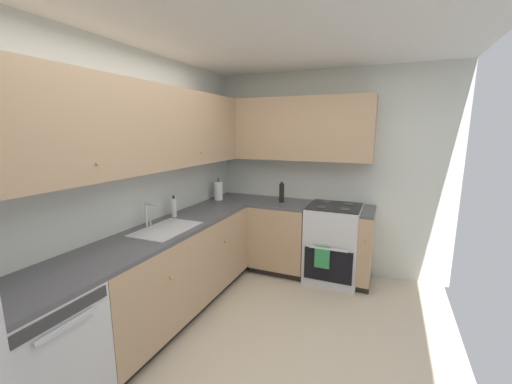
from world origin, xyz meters
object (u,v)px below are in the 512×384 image
Objects in this scene: paper_towel_roll at (218,191)px; oil_bottle at (282,193)px; dishwasher at (37,360)px; oven_range at (333,242)px; soap_bottle at (174,207)px.

oil_bottle is (0.19, -0.81, -0.00)m from paper_towel_roll.
dishwasher is 2.59m from paper_towel_roll.
paper_towel_roll is 0.83m from oil_bottle.
paper_towel_roll is (-0.21, 1.48, 0.57)m from oven_range.
oil_bottle is (2.70, -0.65, 0.60)m from dishwasher.
oven_range is at bearing -82.02° from paper_towel_roll.
dishwasher is 3.40× the size of oil_bottle.
soap_bottle is 0.75× the size of paper_towel_roll.
oven_range is 0.88m from oil_bottle.
paper_towel_roll is (0.91, -0.02, 0.02)m from soap_bottle.
paper_towel_roll is at bearing -1.26° from soap_bottle.
paper_towel_roll reaches higher than oil_bottle.
oven_range reaches higher than dishwasher.
soap_bottle is 1.38m from oil_bottle.
oven_range is (2.72, -1.32, 0.02)m from dishwasher.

